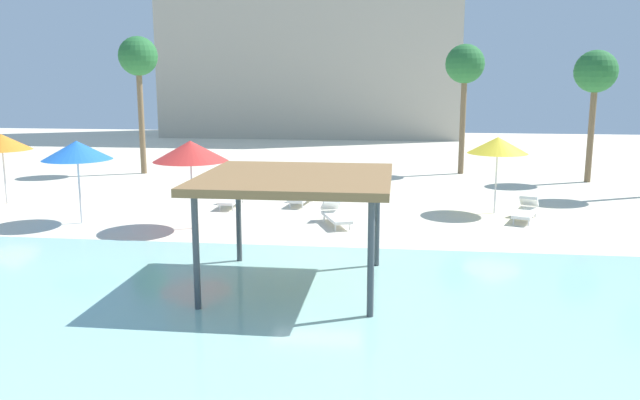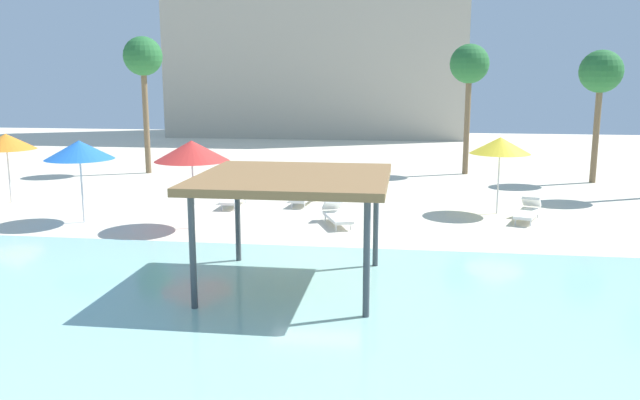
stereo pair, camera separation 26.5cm
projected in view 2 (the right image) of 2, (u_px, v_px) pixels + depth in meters
ground_plane at (311, 263)px, 17.05m from camera, size 80.00×80.00×0.00m
lagoon_water at (269, 342)px, 11.94m from camera, size 44.00×13.50×0.04m
shade_pavilion at (293, 182)px, 14.68m from camera, size 4.30×4.30×2.65m
beach_umbrella_blue_0 at (79, 150)px, 21.27m from camera, size 2.25×2.25×2.75m
beach_umbrella_orange_1 at (6, 142)px, 24.63m from camera, size 2.18×2.18×2.67m
beach_umbrella_yellow_2 at (500, 146)px, 22.64m from camera, size 2.11×2.11×2.73m
beach_umbrella_red_3 at (192, 151)px, 20.45m from camera, size 2.37×2.37×2.83m
lounge_chair_0 at (305, 195)px, 24.77m from camera, size 0.86×1.96×0.74m
lounge_chair_2 at (336, 215)px, 21.37m from camera, size 1.24×1.99×0.74m
lounge_chair_4 at (528, 211)px, 21.94m from camera, size 1.20×1.99×0.74m
lounge_chair_5 at (235, 197)px, 24.43m from camera, size 0.64×1.91×0.74m
palm_tree_0 at (143, 60)px, 31.62m from camera, size 1.90×1.90×6.71m
palm_tree_2 at (469, 67)px, 31.37m from camera, size 1.90×1.90×6.34m
palm_tree_3 at (601, 74)px, 28.81m from camera, size 1.90×1.90×5.97m
hotel_block_0 at (318, 11)px, 51.73m from camera, size 23.22×8.50×19.82m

